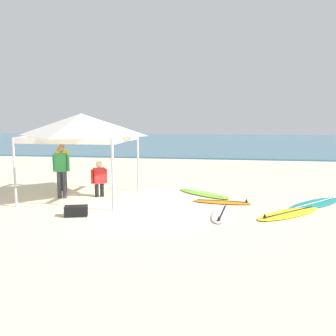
{
  "coord_description": "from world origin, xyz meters",
  "views": [
    {
      "loc": [
        2.31,
        -10.26,
        2.6
      ],
      "look_at": [
        0.42,
        1.59,
        1.0
      ],
      "focal_mm": 39.99,
      "sensor_mm": 36.0,
      "label": 1
    }
  ],
  "objects_px": {
    "surfboard_lime": "(203,194)",
    "person_yellow": "(62,164)",
    "canopy_tent": "(81,125)",
    "gear_bag_near_tent": "(76,211)",
    "surfboard_teal": "(316,203)",
    "surfboard_yellow": "(289,213)",
    "person_red": "(99,177)",
    "person_green": "(61,168)",
    "surfboard_orange": "(222,202)",
    "surfboard_white": "(222,214)"
  },
  "relations": [
    {
      "from": "surfboard_teal",
      "to": "person_red",
      "type": "bearing_deg",
      "value": 179.4
    },
    {
      "from": "surfboard_lime",
      "to": "person_green",
      "type": "height_order",
      "value": "person_green"
    },
    {
      "from": "surfboard_teal",
      "to": "person_yellow",
      "type": "height_order",
      "value": "person_yellow"
    },
    {
      "from": "surfboard_teal",
      "to": "person_green",
      "type": "distance_m",
      "value": 8.06
    },
    {
      "from": "canopy_tent",
      "to": "surfboard_teal",
      "type": "distance_m",
      "value": 7.7
    },
    {
      "from": "person_red",
      "to": "gear_bag_near_tent",
      "type": "xyz_separation_m",
      "value": [
        0.23,
        -2.5,
        -0.52
      ]
    },
    {
      "from": "surfboard_teal",
      "to": "surfboard_yellow",
      "type": "height_order",
      "value": "same"
    },
    {
      "from": "surfboard_lime",
      "to": "person_yellow",
      "type": "height_order",
      "value": "person_yellow"
    },
    {
      "from": "surfboard_lime",
      "to": "person_green",
      "type": "relative_size",
      "value": 1.24
    },
    {
      "from": "person_green",
      "to": "person_yellow",
      "type": "distance_m",
      "value": 1.26
    },
    {
      "from": "surfboard_orange",
      "to": "surfboard_lime",
      "type": "relative_size",
      "value": 0.87
    },
    {
      "from": "surfboard_orange",
      "to": "surfboard_yellow",
      "type": "relative_size",
      "value": 0.83
    },
    {
      "from": "person_red",
      "to": "surfboard_yellow",
      "type": "bearing_deg",
      "value": -13.6
    },
    {
      "from": "surfboard_teal",
      "to": "surfboard_orange",
      "type": "distance_m",
      "value": 2.81
    },
    {
      "from": "canopy_tent",
      "to": "gear_bag_near_tent",
      "type": "xyz_separation_m",
      "value": [
        0.68,
        -2.22,
        -2.25
      ]
    },
    {
      "from": "surfboard_orange",
      "to": "surfboard_yellow",
      "type": "height_order",
      "value": "same"
    },
    {
      "from": "surfboard_orange",
      "to": "gear_bag_near_tent",
      "type": "distance_m",
      "value": 4.41
    },
    {
      "from": "person_green",
      "to": "person_yellow",
      "type": "height_order",
      "value": "same"
    },
    {
      "from": "gear_bag_near_tent",
      "to": "person_yellow",
      "type": "bearing_deg",
      "value": 119.77
    },
    {
      "from": "surfboard_teal",
      "to": "person_red",
      "type": "xyz_separation_m",
      "value": [
        -6.87,
        0.07,
        0.62
      ]
    },
    {
      "from": "surfboard_teal",
      "to": "surfboard_yellow",
      "type": "distance_m",
      "value": 1.67
    },
    {
      "from": "surfboard_orange",
      "to": "surfboard_yellow",
      "type": "bearing_deg",
      "value": -31.27
    },
    {
      "from": "surfboard_orange",
      "to": "person_red",
      "type": "distance_m",
      "value": 4.13
    },
    {
      "from": "canopy_tent",
      "to": "surfboard_white",
      "type": "distance_m",
      "value": 5.33
    },
    {
      "from": "canopy_tent",
      "to": "surfboard_yellow",
      "type": "relative_size",
      "value": 1.39
    },
    {
      "from": "canopy_tent",
      "to": "gear_bag_near_tent",
      "type": "relative_size",
      "value": 5.17
    },
    {
      "from": "surfboard_teal",
      "to": "gear_bag_near_tent",
      "type": "height_order",
      "value": "gear_bag_near_tent"
    },
    {
      "from": "surfboard_yellow",
      "to": "surfboard_orange",
      "type": "bearing_deg",
      "value": 148.73
    },
    {
      "from": "surfboard_lime",
      "to": "person_red",
      "type": "height_order",
      "value": "person_red"
    },
    {
      "from": "person_yellow",
      "to": "gear_bag_near_tent",
      "type": "xyz_separation_m",
      "value": [
        1.85,
        -3.24,
        -0.85
      ]
    },
    {
      "from": "surfboard_white",
      "to": "person_red",
      "type": "relative_size",
      "value": 1.66
    },
    {
      "from": "surfboard_orange",
      "to": "person_red",
      "type": "relative_size",
      "value": 1.54
    },
    {
      "from": "surfboard_lime",
      "to": "surfboard_white",
      "type": "relative_size",
      "value": 1.06
    },
    {
      "from": "person_green",
      "to": "person_red",
      "type": "distance_m",
      "value": 1.25
    },
    {
      "from": "surfboard_teal",
      "to": "surfboard_white",
      "type": "height_order",
      "value": "same"
    },
    {
      "from": "canopy_tent",
      "to": "person_red",
      "type": "height_order",
      "value": "canopy_tent"
    },
    {
      "from": "surfboard_white",
      "to": "person_green",
      "type": "xyz_separation_m",
      "value": [
        -5.21,
        1.36,
        0.95
      ]
    },
    {
      "from": "surfboard_yellow",
      "to": "surfboard_lime",
      "type": "xyz_separation_m",
      "value": [
        -2.48,
        2.31,
        0.0
      ]
    },
    {
      "from": "surfboard_lime",
      "to": "person_yellow",
      "type": "xyz_separation_m",
      "value": [
        -5.03,
        -0.14,
        0.95
      ]
    },
    {
      "from": "surfboard_white",
      "to": "surfboard_yellow",
      "type": "bearing_deg",
      "value": 11.11
    },
    {
      "from": "surfboard_orange",
      "to": "surfboard_white",
      "type": "bearing_deg",
      "value": -89.11
    },
    {
      "from": "surfboard_teal",
      "to": "surfboard_orange",
      "type": "height_order",
      "value": "same"
    },
    {
      "from": "canopy_tent",
      "to": "surfboard_teal",
      "type": "height_order",
      "value": "canopy_tent"
    },
    {
      "from": "surfboard_white",
      "to": "person_green",
      "type": "height_order",
      "value": "person_green"
    },
    {
      "from": "surfboard_yellow",
      "to": "gear_bag_near_tent",
      "type": "distance_m",
      "value": 5.76
    },
    {
      "from": "person_red",
      "to": "gear_bag_near_tent",
      "type": "distance_m",
      "value": 2.56
    },
    {
      "from": "surfboard_white",
      "to": "surfboard_lime",
      "type": "bearing_deg",
      "value": 104.44
    },
    {
      "from": "person_green",
      "to": "gear_bag_near_tent",
      "type": "xyz_separation_m",
      "value": [
        1.35,
        -2.08,
        -0.85
      ]
    },
    {
      "from": "surfboard_yellow",
      "to": "person_green",
      "type": "xyz_separation_m",
      "value": [
        -7.01,
        1.0,
        0.95
      ]
    },
    {
      "from": "person_red",
      "to": "surfboard_white",
      "type": "bearing_deg",
      "value": -23.47
    }
  ]
}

